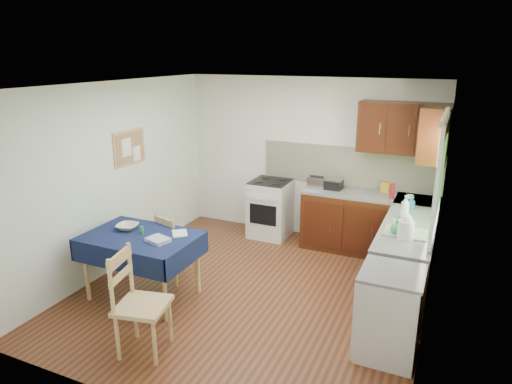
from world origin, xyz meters
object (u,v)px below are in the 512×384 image
at_px(chair_far, 174,245).
at_px(sandwich_press, 332,183).
at_px(dish_rack, 406,231).
at_px(chair_near, 137,300).
at_px(toaster, 317,183).
at_px(dining_table, 141,244).
at_px(kettle, 406,228).

distance_m(chair_far, sandwich_press, 2.51).
bearing_deg(dish_rack, sandwich_press, 150.93).
bearing_deg(chair_near, toaster, -25.88).
height_order(dining_table, dish_rack, dish_rack).
relative_size(dining_table, kettle, 4.51).
distance_m(sandwich_press, kettle, 1.99).
bearing_deg(kettle, dining_table, -163.02).
bearing_deg(sandwich_press, chair_far, -110.54).
distance_m(dish_rack, kettle, 0.20).
height_order(chair_far, chair_near, chair_near).
height_order(toaster, kettle, kettle).
bearing_deg(sandwich_press, dining_table, -105.67).
xyz_separation_m(chair_far, dish_rack, (2.75, 0.53, 0.45)).
distance_m(chair_far, kettle, 2.84).
relative_size(chair_far, sandwich_press, 3.22).
relative_size(chair_far, kettle, 3.09).
xyz_separation_m(chair_near, dish_rack, (2.23, 1.92, 0.37)).
bearing_deg(toaster, kettle, -35.42).
bearing_deg(toaster, dining_table, -110.68).
relative_size(sandwich_press, dish_rack, 0.60).
distance_m(dining_table, chair_near, 1.08).
relative_size(dining_table, dish_rack, 2.83).
distance_m(dining_table, dish_rack, 3.04).
height_order(chair_far, toaster, toaster).
height_order(chair_far, sandwich_press, sandwich_press).
xyz_separation_m(dining_table, toaster, (1.42, 2.36, 0.30)).
distance_m(chair_near, kettle, 2.88).
height_order(chair_far, kettle, kettle).
height_order(chair_near, toaster, toaster).
height_order(dining_table, toaster, toaster).
height_order(toaster, dish_rack, dish_rack).
relative_size(chair_near, toaster, 4.14).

